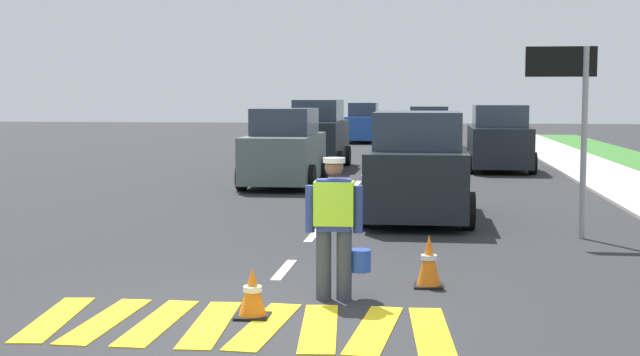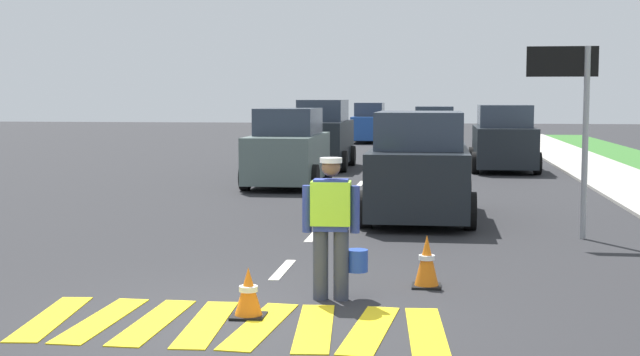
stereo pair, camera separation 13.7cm
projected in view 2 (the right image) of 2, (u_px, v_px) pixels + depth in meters
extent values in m
plane|color=#28282B|center=(377.00, 166.00, 30.03)|extent=(96.00, 96.00, 0.00)
cube|color=yellow|center=(51.00, 318.00, 9.37)|extent=(0.57, 1.93, 0.01)
cube|color=yellow|center=(102.00, 320.00, 9.29)|extent=(0.40, 1.91, 0.01)
cube|color=yellow|center=(154.00, 322.00, 9.21)|extent=(0.38, 1.90, 0.01)
cube|color=yellow|center=(207.00, 324.00, 9.14)|extent=(0.48, 1.92, 0.01)
cube|color=yellow|center=(260.00, 325.00, 9.06)|extent=(0.51, 1.92, 0.01)
cube|color=yellow|center=(315.00, 327.00, 8.98)|extent=(0.53, 1.92, 0.01)
cube|color=yellow|center=(370.00, 329.00, 8.90)|extent=(0.52, 1.92, 0.01)
cube|color=yellow|center=(426.00, 331.00, 8.83)|extent=(0.50, 1.92, 0.01)
cube|color=silver|center=(283.00, 270.00, 11.98)|extent=(0.14, 1.40, 0.01)
cube|color=silver|center=(314.00, 235.00, 14.94)|extent=(0.14, 1.40, 0.01)
cube|color=silver|center=(335.00, 212.00, 17.90)|extent=(0.14, 1.40, 0.01)
cube|color=silver|center=(350.00, 196.00, 20.86)|extent=(0.14, 1.40, 0.01)
cube|color=silver|center=(361.00, 184.00, 23.82)|extent=(0.14, 1.40, 0.01)
cube|color=silver|center=(369.00, 174.00, 26.78)|extent=(0.14, 1.40, 0.01)
cube|color=silver|center=(376.00, 166.00, 29.74)|extent=(0.14, 1.40, 0.01)
cube|color=silver|center=(382.00, 160.00, 32.70)|extent=(0.14, 1.40, 0.01)
cube|color=silver|center=(387.00, 155.00, 35.65)|extent=(0.14, 1.40, 0.01)
cube|color=silver|center=(391.00, 150.00, 38.61)|extent=(0.14, 1.40, 0.01)
cube|color=silver|center=(394.00, 146.00, 41.57)|extent=(0.14, 1.40, 0.01)
cube|color=silver|center=(397.00, 143.00, 44.53)|extent=(0.14, 1.40, 0.01)
cube|color=silver|center=(400.00, 140.00, 47.49)|extent=(0.14, 1.40, 0.01)
cube|color=silver|center=(402.00, 138.00, 50.45)|extent=(0.14, 1.40, 0.01)
cube|color=silver|center=(404.00, 135.00, 53.41)|extent=(0.14, 1.40, 0.01)
cube|color=silver|center=(406.00, 133.00, 56.37)|extent=(0.14, 1.40, 0.01)
cylinder|color=#383D4C|center=(321.00, 265.00, 10.21)|extent=(0.18, 0.18, 0.82)
cylinder|color=#383D4C|center=(341.00, 265.00, 10.19)|extent=(0.18, 0.18, 0.82)
cube|color=navy|center=(331.00, 205.00, 10.14)|extent=(0.41, 0.26, 0.60)
cube|color=#A5EA33|center=(331.00, 203.00, 10.14)|extent=(0.47, 0.30, 0.51)
cylinder|color=navy|center=(307.00, 209.00, 10.17)|extent=(0.11, 0.11, 0.55)
cylinder|color=navy|center=(355.00, 209.00, 10.11)|extent=(0.11, 0.11, 0.55)
sphere|color=brown|center=(331.00, 167.00, 10.10)|extent=(0.22, 0.22, 0.22)
cylinder|color=silver|center=(331.00, 160.00, 10.09)|extent=(0.26, 0.26, 0.06)
cylinder|color=#2347B7|center=(357.00, 261.00, 10.27)|extent=(0.26, 0.26, 0.26)
cylinder|color=gray|center=(585.00, 143.00, 14.46)|extent=(0.10, 0.10, 3.20)
cube|color=white|center=(562.00, 61.00, 14.42)|extent=(1.10, 0.05, 0.44)
cube|color=black|center=(562.00, 61.00, 14.40)|extent=(1.16, 0.04, 0.50)
cube|color=black|center=(249.00, 316.00, 9.41)|extent=(0.36, 0.36, 0.03)
cone|color=orange|center=(248.00, 291.00, 9.39)|extent=(0.30, 0.30, 0.52)
cylinder|color=white|center=(248.00, 289.00, 9.38)|extent=(0.20, 0.20, 0.06)
cube|color=black|center=(426.00, 286.00, 10.90)|extent=(0.36, 0.36, 0.03)
cone|color=orange|center=(427.00, 260.00, 10.87)|extent=(0.30, 0.30, 0.63)
cylinder|color=white|center=(427.00, 257.00, 10.86)|extent=(0.20, 0.20, 0.06)
cube|color=black|center=(503.00, 146.00, 27.96)|extent=(1.83, 4.12, 1.23)
cube|color=#2D3847|center=(504.00, 116.00, 27.77)|extent=(1.61, 2.26, 0.70)
cylinder|color=black|center=(472.00, 157.00, 29.39)|extent=(0.22, 0.68, 0.68)
cylinder|color=black|center=(529.00, 158.00, 29.14)|extent=(0.22, 0.68, 0.68)
cylinder|color=black|center=(475.00, 163.00, 26.87)|extent=(0.22, 0.68, 0.68)
cylinder|color=black|center=(537.00, 163.00, 26.62)|extent=(0.22, 0.68, 0.68)
cube|color=slate|center=(434.00, 139.00, 33.79)|extent=(1.60, 4.20, 1.12)
cube|color=#2D3847|center=(434.00, 115.00, 33.60)|extent=(1.41, 2.31, 0.70)
cylinder|color=black|center=(414.00, 147.00, 35.22)|extent=(0.22, 0.68, 0.68)
cylinder|color=black|center=(455.00, 147.00, 35.00)|extent=(0.22, 0.68, 0.68)
cylinder|color=black|center=(412.00, 151.00, 32.66)|extent=(0.22, 0.68, 0.68)
cylinder|color=black|center=(456.00, 151.00, 32.44)|extent=(0.22, 0.68, 0.68)
cube|color=black|center=(323.00, 142.00, 28.79)|extent=(1.63, 4.37, 1.38)
cube|color=#2D3847|center=(323.00, 110.00, 28.80)|extent=(1.43, 2.40, 0.70)
cylinder|color=black|center=(343.00, 161.00, 27.39)|extent=(0.22, 0.68, 0.68)
cylinder|color=black|center=(291.00, 161.00, 27.62)|extent=(0.22, 0.68, 0.68)
cylinder|color=black|center=(352.00, 156.00, 30.07)|extent=(0.22, 0.68, 0.68)
cylinder|color=black|center=(304.00, 155.00, 30.29)|extent=(0.22, 0.68, 0.68)
cube|color=black|center=(419.00, 179.00, 17.00)|extent=(1.84, 4.37, 1.20)
cube|color=#2D3847|center=(420.00, 130.00, 16.80)|extent=(1.61, 2.40, 0.70)
cylinder|color=black|center=(376.00, 193.00, 18.50)|extent=(0.22, 0.68, 0.68)
cylinder|color=black|center=(466.00, 194.00, 18.25)|extent=(0.22, 0.68, 0.68)
cylinder|color=black|center=(365.00, 209.00, 15.83)|extent=(0.22, 0.68, 0.68)
cylinder|color=black|center=(470.00, 211.00, 15.57)|extent=(0.22, 0.68, 0.68)
cube|color=#1E4799|center=(369.00, 128.00, 45.12)|extent=(1.60, 3.98, 1.17)
cube|color=#2D3847|center=(370.00, 109.00, 45.13)|extent=(1.41, 2.19, 0.70)
cylinder|color=black|center=(384.00, 137.00, 43.84)|extent=(0.22, 0.68, 0.68)
cylinder|color=black|center=(351.00, 137.00, 44.06)|extent=(0.22, 0.68, 0.68)
cylinder|color=black|center=(387.00, 135.00, 46.27)|extent=(0.22, 0.68, 0.68)
cylinder|color=black|center=(356.00, 135.00, 46.49)|extent=(0.22, 0.68, 0.68)
cube|color=slate|center=(288.00, 157.00, 23.23)|extent=(1.72, 4.21, 1.18)
cube|color=#2D3847|center=(289.00, 121.00, 23.24)|extent=(1.51, 2.31, 0.70)
cylinder|color=black|center=(314.00, 178.00, 21.86)|extent=(0.22, 0.68, 0.68)
cylinder|color=black|center=(245.00, 177.00, 22.10)|extent=(0.22, 0.68, 0.68)
cylinder|color=black|center=(327.00, 169.00, 24.43)|extent=(0.22, 0.68, 0.68)
cylinder|color=black|center=(265.00, 169.00, 24.67)|extent=(0.22, 0.68, 0.68)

